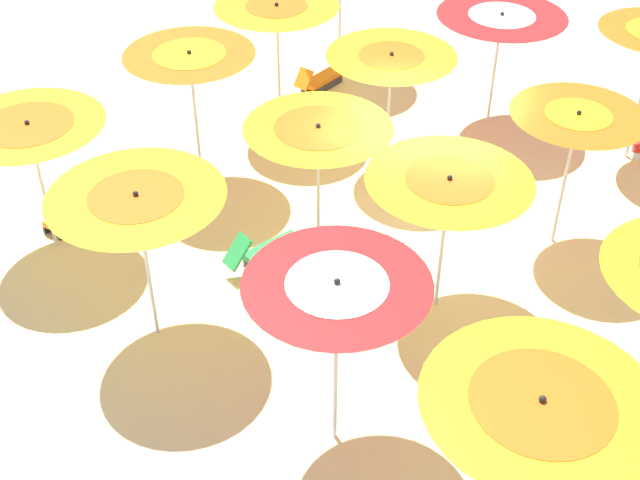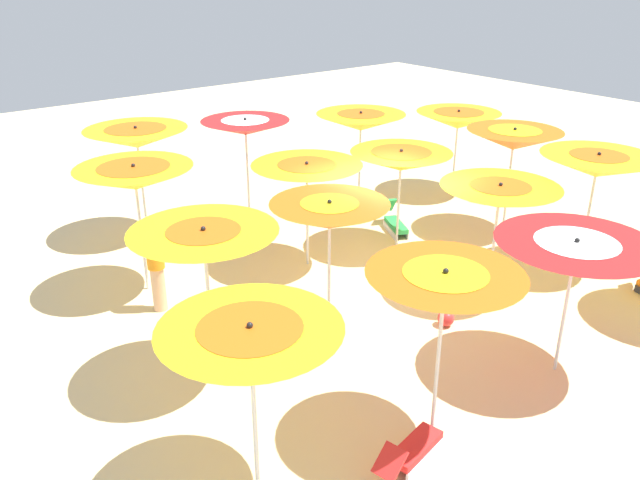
{
  "view_description": "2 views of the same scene",
  "coord_description": "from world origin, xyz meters",
  "px_view_note": "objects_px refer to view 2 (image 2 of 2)",
  "views": [
    {
      "loc": [
        -3.06,
        10.38,
        8.2
      ],
      "look_at": [
        0.87,
        1.79,
        0.83
      ],
      "focal_mm": 47.89,
      "sensor_mm": 36.0,
      "label": 1
    },
    {
      "loc": [
        -7.98,
        -8.04,
        5.79
      ],
      "look_at": [
        -1.21,
        0.56,
        0.96
      ],
      "focal_mm": 36.06,
      "sensor_mm": 36.0,
      "label": 2
    }
  ],
  "objects_px": {
    "beach_umbrella_10": "(329,216)",
    "lounger_2": "(476,189)",
    "beach_umbrella_11": "(204,241)",
    "beachgoer_0": "(156,262)",
    "beach_umbrella_5": "(401,161)",
    "beach_umbrella_14": "(444,287)",
    "beach_ball": "(446,318)",
    "beach_umbrella_7": "(135,178)",
    "beach_umbrella_8": "(597,166)",
    "beach_umbrella_0": "(458,120)",
    "lounger_1": "(412,451)",
    "beach_umbrella_15": "(251,342)",
    "beach_umbrella_13": "(575,253)",
    "beach_umbrella_1": "(361,122)",
    "beach_umbrella_2": "(245,127)",
    "beach_umbrella_6": "(307,172)",
    "beach_umbrella_4": "(514,140)",
    "beach_umbrella_3": "(136,138)",
    "beach_umbrella_9": "(499,196)",
    "lounger_3": "(395,222)"
  },
  "relations": [
    {
      "from": "beach_umbrella_9",
      "to": "lounger_2",
      "type": "height_order",
      "value": "beach_umbrella_9"
    },
    {
      "from": "beach_umbrella_11",
      "to": "beach_umbrella_8",
      "type": "bearing_deg",
      "value": -9.65
    },
    {
      "from": "beach_umbrella_3",
      "to": "beach_umbrella_5",
      "type": "xyz_separation_m",
      "value": [
        4.01,
        -3.98,
        -0.32
      ]
    },
    {
      "from": "beach_umbrella_10",
      "to": "beach_umbrella_15",
      "type": "height_order",
      "value": "beach_umbrella_15"
    },
    {
      "from": "beach_ball",
      "to": "beach_umbrella_3",
      "type": "bearing_deg",
      "value": 108.6
    },
    {
      "from": "lounger_2",
      "to": "lounger_1",
      "type": "bearing_deg",
      "value": 129.56
    },
    {
      "from": "beachgoer_0",
      "to": "beach_umbrella_4",
      "type": "bearing_deg",
      "value": -176.05
    },
    {
      "from": "beach_umbrella_0",
      "to": "beach_umbrella_7",
      "type": "height_order",
      "value": "beach_umbrella_7"
    },
    {
      "from": "beach_umbrella_7",
      "to": "beach_umbrella_13",
      "type": "bearing_deg",
      "value": -58.98
    },
    {
      "from": "beach_umbrella_1",
      "to": "lounger_2",
      "type": "height_order",
      "value": "beach_umbrella_1"
    },
    {
      "from": "beach_umbrella_6",
      "to": "beach_umbrella_9",
      "type": "height_order",
      "value": "beach_umbrella_6"
    },
    {
      "from": "beach_umbrella_1",
      "to": "beach_umbrella_2",
      "type": "xyz_separation_m",
      "value": [
        -2.93,
        0.63,
        0.18
      ]
    },
    {
      "from": "lounger_2",
      "to": "beach_ball",
      "type": "xyz_separation_m",
      "value": [
        -5.53,
        -3.89,
        -0.07
      ]
    },
    {
      "from": "beach_umbrella_11",
      "to": "lounger_2",
      "type": "bearing_deg",
      "value": 16.2
    },
    {
      "from": "beach_umbrella_5",
      "to": "beach_umbrella_10",
      "type": "distance_m",
      "value": 3.66
    },
    {
      "from": "beach_umbrella_1",
      "to": "beach_umbrella_6",
      "type": "xyz_separation_m",
      "value": [
        -3.29,
        -2.14,
        -0.12
      ]
    },
    {
      "from": "beach_umbrella_5",
      "to": "beach_umbrella_6",
      "type": "relative_size",
      "value": 1.0
    },
    {
      "from": "beach_umbrella_13",
      "to": "beachgoer_0",
      "type": "xyz_separation_m",
      "value": [
        -3.95,
        5.44,
        -1.03
      ]
    },
    {
      "from": "beach_umbrella_14",
      "to": "beachgoer_0",
      "type": "xyz_separation_m",
      "value": [
        -1.36,
        5.28,
        -1.27
      ]
    },
    {
      "from": "beach_umbrella_5",
      "to": "beach_umbrella_14",
      "type": "xyz_separation_m",
      "value": [
        -3.92,
        -4.65,
        0.28
      ]
    },
    {
      "from": "lounger_1",
      "to": "beach_umbrella_15",
      "type": "bearing_deg",
      "value": 143.6
    },
    {
      "from": "beach_ball",
      "to": "beach_umbrella_15",
      "type": "bearing_deg",
      "value": -165.98
    },
    {
      "from": "beach_umbrella_5",
      "to": "beach_umbrella_6",
      "type": "xyz_separation_m",
      "value": [
        -2.07,
        0.49,
        0.03
      ]
    },
    {
      "from": "beach_umbrella_13",
      "to": "beach_umbrella_5",
      "type": "bearing_deg",
      "value": 74.55
    },
    {
      "from": "beach_umbrella_3",
      "to": "beach_ball",
      "type": "height_order",
      "value": "beach_umbrella_3"
    },
    {
      "from": "beach_umbrella_9",
      "to": "beach_umbrella_11",
      "type": "xyz_separation_m",
      "value": [
        -5.42,
        0.83,
        0.32
      ]
    },
    {
      "from": "lounger_3",
      "to": "beach_umbrella_6",
      "type": "bearing_deg",
      "value": -60.4
    },
    {
      "from": "beach_umbrella_8",
      "to": "lounger_2",
      "type": "height_order",
      "value": "beach_umbrella_8"
    },
    {
      "from": "beach_umbrella_14",
      "to": "beach_umbrella_15",
      "type": "xyz_separation_m",
      "value": [
        -2.34,
        0.6,
        -0.14
      ]
    },
    {
      "from": "lounger_1",
      "to": "lounger_2",
      "type": "height_order",
      "value": "lounger_2"
    },
    {
      "from": "beach_umbrella_15",
      "to": "lounger_3",
      "type": "distance_m",
      "value": 8.48
    },
    {
      "from": "beach_umbrella_5",
      "to": "beach_umbrella_11",
      "type": "xyz_separation_m",
      "value": [
        -5.53,
        -1.75,
        0.3
      ]
    },
    {
      "from": "beach_umbrella_9",
      "to": "lounger_3",
      "type": "xyz_separation_m",
      "value": [
        0.67,
        3.22,
        -1.7
      ]
    },
    {
      "from": "beach_ball",
      "to": "beach_umbrella_5",
      "type": "bearing_deg",
      "value": 59.92
    },
    {
      "from": "beach_umbrella_4",
      "to": "lounger_1",
      "type": "bearing_deg",
      "value": -150.7
    },
    {
      "from": "beach_umbrella_4",
      "to": "beachgoer_0",
      "type": "bearing_deg",
      "value": 169.28
    },
    {
      "from": "beach_umbrella_10",
      "to": "beach_umbrella_14",
      "type": "distance_m",
      "value": 3.06
    },
    {
      "from": "beach_umbrella_2",
      "to": "beach_umbrella_7",
      "type": "bearing_deg",
      "value": -152.75
    },
    {
      "from": "lounger_3",
      "to": "beach_ball",
      "type": "relative_size",
      "value": 4.52
    },
    {
      "from": "lounger_1",
      "to": "beachgoer_0",
      "type": "height_order",
      "value": "beachgoer_0"
    },
    {
      "from": "beach_umbrella_1",
      "to": "beach_umbrella_10",
      "type": "bearing_deg",
      "value": -136.14
    },
    {
      "from": "beach_umbrella_10",
      "to": "lounger_2",
      "type": "xyz_separation_m",
      "value": [
        7.1,
        2.64,
        -1.82
      ]
    },
    {
      "from": "beach_umbrella_7",
      "to": "beachgoer_0",
      "type": "xyz_separation_m",
      "value": [
        -0.15,
        -0.88,
        -1.28
      ]
    },
    {
      "from": "beach_umbrella_5",
      "to": "beach_umbrella_9",
      "type": "height_order",
      "value": "beach_umbrella_5"
    },
    {
      "from": "beach_umbrella_14",
      "to": "lounger_2",
      "type": "xyz_separation_m",
      "value": [
        7.77,
        5.63,
        -2.0
      ]
    },
    {
      "from": "beach_umbrella_11",
      "to": "beachgoer_0",
      "type": "bearing_deg",
      "value": 83.91
    },
    {
      "from": "beach_umbrella_5",
      "to": "lounger_1",
      "type": "relative_size",
      "value": 1.79
    },
    {
      "from": "lounger_3",
      "to": "beach_umbrella_15",
      "type": "bearing_deg",
      "value": -29.01
    },
    {
      "from": "beachgoer_0",
      "to": "beach_umbrella_13",
      "type": "bearing_deg",
      "value": 140.64
    },
    {
      "from": "beach_umbrella_3",
      "to": "beach_umbrella_10",
      "type": "bearing_deg",
      "value": -82.43
    }
  ]
}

